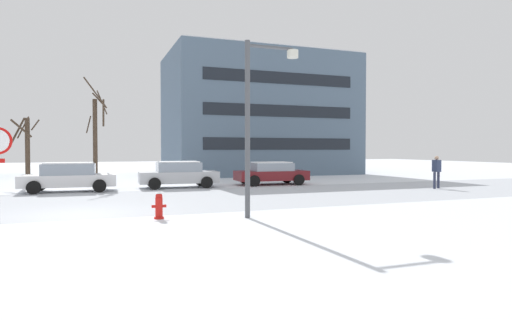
{
  "coord_description": "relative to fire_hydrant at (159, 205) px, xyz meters",
  "views": [
    {
      "loc": [
        0.51,
        -14.92,
        2.14
      ],
      "look_at": [
        8.12,
        5.15,
        1.58
      ],
      "focal_mm": 30.28,
      "sensor_mm": 36.0,
      "label": 1
    }
  ],
  "objects": [
    {
      "name": "road_surface",
      "position": [
        -2.38,
        4.93,
        -0.41
      ],
      "size": [
        80.0,
        8.64,
        0.0
      ],
      "color": "#B7BCC4",
      "rests_on": "ground"
    },
    {
      "name": "ground_plane",
      "position": [
        -2.38,
        1.61,
        -0.41
      ],
      "size": [
        120.0,
        120.0,
        0.0
      ],
      "primitive_type": "plane",
      "color": "white"
    },
    {
      "name": "tree_far_mid",
      "position": [
        -1.7,
        13.58,
        2.41
      ],
      "size": [
        1.32,
        1.22,
        6.21
      ],
      "color": "#423326",
      "rests_on": "ground"
    },
    {
      "name": "pedestrian_crossing",
      "position": [
        15.4,
        4.88,
        0.62
      ],
      "size": [
        0.57,
        0.4,
        1.76
      ],
      "color": "#2D334C",
      "rests_on": "ground"
    },
    {
      "name": "street_lamp",
      "position": [
        2.92,
        -0.78,
        2.95
      ],
      "size": [
        1.79,
        0.36,
        5.47
      ],
      "color": "#4C4F54",
      "rests_on": "ground"
    },
    {
      "name": "tree_far_left",
      "position": [
        -5.33,
        13.74,
        1.75
      ],
      "size": [
        1.48,
        1.65,
        3.98
      ],
      "color": "#423326",
      "rests_on": "ground"
    },
    {
      "name": "parked_car_silver",
      "position": [
        2.54,
        10.38,
        0.32
      ],
      "size": [
        4.32,
        2.18,
        1.45
      ],
      "color": "silver",
      "rests_on": "ground"
    },
    {
      "name": "parked_car_white",
      "position": [
        -2.99,
        10.09,
        0.33
      ],
      "size": [
        4.53,
        2.2,
        1.45
      ],
      "color": "white",
      "rests_on": "ground"
    },
    {
      "name": "building_far_right",
      "position": [
        11.66,
        21.87,
        4.67
      ],
      "size": [
        15.36,
        9.87,
        10.18
      ],
      "color": "slate",
      "rests_on": "ground"
    },
    {
      "name": "parked_car_maroon",
      "position": [
        8.08,
        10.36,
        0.29
      ],
      "size": [
        4.3,
        2.2,
        1.36
      ],
      "color": "maroon",
      "rests_on": "ground"
    },
    {
      "name": "fire_hydrant",
      "position": [
        0.0,
        0.0,
        0.0
      ],
      "size": [
        0.44,
        0.3,
        0.83
      ],
      "color": "red",
      "rests_on": "ground"
    }
  ]
}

